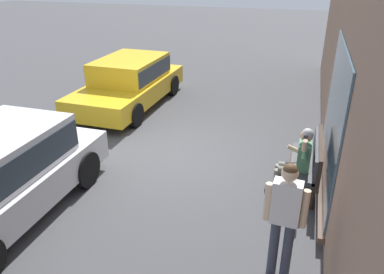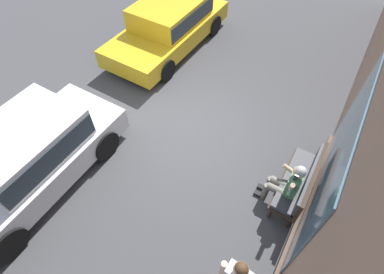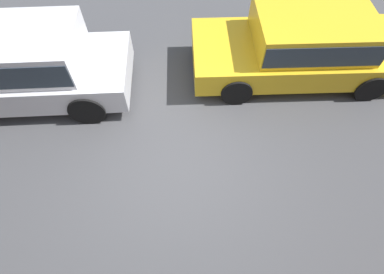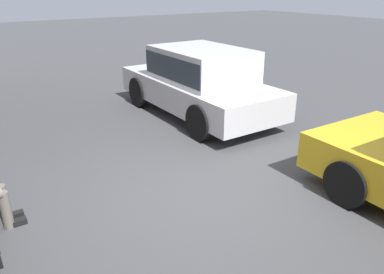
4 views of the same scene
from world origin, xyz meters
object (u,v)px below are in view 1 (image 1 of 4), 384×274
object	(u,v)px
bench	(310,161)
parked_car_near	(129,80)
person_on_phone	(297,160)
pedestrian_standing	(285,213)

from	to	relation	value
bench	parked_car_near	bearing A→B (deg)	-121.32
person_on_phone	pedestrian_standing	distance (m)	2.16
parked_car_near	person_on_phone	bearing A→B (deg)	55.19
person_on_phone	parked_car_near	size ratio (longest dim) A/B	0.30
person_on_phone	pedestrian_standing	bearing A→B (deg)	-2.46
parked_car_near	pedestrian_standing	bearing A→B (deg)	41.17
bench	person_on_phone	world-z (taller)	person_on_phone
person_on_phone	parked_car_near	bearing A→B (deg)	-124.81
parked_car_near	bench	bearing A→B (deg)	58.68
bench	pedestrian_standing	size ratio (longest dim) A/B	0.94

